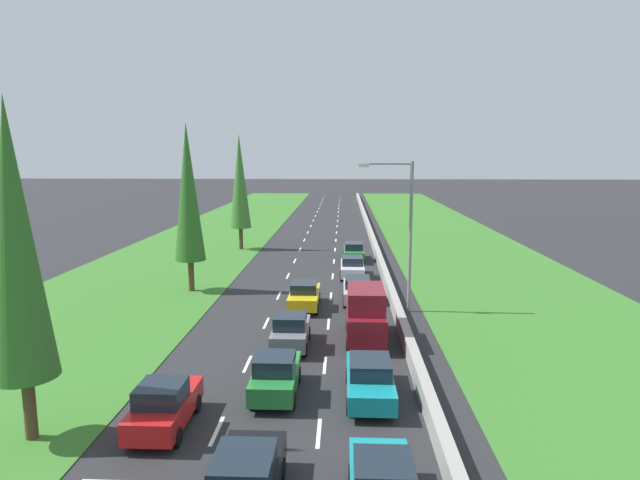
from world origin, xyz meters
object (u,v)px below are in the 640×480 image
street_light_mast (405,226)px  teal_sedan_right_lane (370,378)px  green_sedan_right_lane (354,252)px  white_sedan_right_lane (352,267)px  poplar_tree_nearest (15,242)px  poplar_tree_third (240,182)px  yellow_sedan_centre_lane (304,295)px  green_hatchback_centre_lane (276,375)px  poplar_tree_second (188,193)px  grey_hatchback_centre_lane (291,331)px  red_hatchback_left_lane (164,406)px  maroon_van_right_lane (365,314)px  silver_sedan_right_lane (357,289)px

street_light_mast → teal_sedan_right_lane: bearing=-102.2°
green_sedan_right_lane → white_sedan_right_lane: bearing=-92.0°
teal_sedan_right_lane → poplar_tree_nearest: (-11.37, -3.53, 5.85)m
street_light_mast → poplar_tree_third: bearing=123.1°
yellow_sedan_centre_lane → green_hatchback_centre_lane: bearing=-91.1°
poplar_tree_second → street_light_mast: size_ratio=1.28×
grey_hatchback_centre_lane → green_sedan_right_lane: grey_hatchback_centre_lane is taller
green_sedan_right_lane → red_hatchback_left_lane: bearing=-103.1°
street_light_mast → grey_hatchback_centre_lane: bearing=-133.8°
teal_sedan_right_lane → street_light_mast: bearing=77.8°
yellow_sedan_centre_lane → poplar_tree_nearest: size_ratio=0.40×
poplar_tree_nearest → street_light_mast: 20.84m
green_hatchback_centre_lane → green_sedan_right_lane: 27.85m
poplar_tree_nearest → poplar_tree_second: poplar_tree_second is taller
teal_sedan_right_lane → grey_hatchback_centre_lane: (-3.59, 5.47, 0.02)m
maroon_van_right_lane → poplar_tree_third: size_ratio=0.43×
silver_sedan_right_lane → grey_hatchback_centre_lane: size_ratio=1.15×
poplar_tree_third → red_hatchback_left_lane: bearing=-83.5°
yellow_sedan_centre_lane → poplar_tree_nearest: (-7.94, -16.00, 5.85)m
red_hatchback_left_lane → green_hatchback_centre_lane: bearing=38.3°
maroon_van_right_lane → poplar_tree_nearest: poplar_tree_nearest is taller
poplar_tree_nearest → green_sedan_right_lane: bearing=70.2°
green_hatchback_centre_lane → street_light_mast: size_ratio=0.43×
white_sedan_right_lane → green_hatchback_centre_lane: bearing=-99.1°
yellow_sedan_centre_lane → street_light_mast: (5.99, -0.57, 4.42)m
teal_sedan_right_lane → white_sedan_right_lane: same height
grey_hatchback_centre_lane → poplar_tree_second: (-7.95, 10.79, 5.98)m
yellow_sedan_centre_lane → poplar_tree_third: (-7.81, 20.58, 5.93)m
poplar_tree_nearest → maroon_van_right_lane: bearing=41.4°
silver_sedan_right_lane → green_sedan_right_lane: size_ratio=1.00×
green_hatchback_centre_lane → white_sedan_right_lane: green_hatchback_centre_lane is taller
poplar_tree_second → green_sedan_right_lane: bearing=45.1°
green_hatchback_centre_lane → poplar_tree_second: (-7.87, 16.14, 5.98)m
yellow_sedan_centre_lane → poplar_tree_second: poplar_tree_second is taller
green_sedan_right_lane → street_light_mast: size_ratio=0.50×
green_hatchback_centre_lane → white_sedan_right_lane: (3.34, 20.91, -0.02)m
red_hatchback_left_lane → silver_sedan_right_lane: (7.05, 16.63, -0.02)m
white_sedan_right_lane → poplar_tree_second: bearing=-156.9°
yellow_sedan_centre_lane → poplar_tree_nearest: 18.79m
green_sedan_right_lane → poplar_tree_nearest: bearing=-109.8°
maroon_van_right_lane → grey_hatchback_centre_lane: size_ratio=1.26×
poplar_tree_third → street_light_mast: poplar_tree_third is taller
white_sedan_right_lane → poplar_tree_nearest: 27.55m
grey_hatchback_centre_lane → yellow_sedan_centre_lane: (0.17, 7.00, -0.02)m
poplar_tree_third → green_sedan_right_lane: bearing=-25.5°
white_sedan_right_lane → poplar_tree_second: (-11.21, -4.77, 6.00)m
maroon_van_right_lane → poplar_tree_third: (-11.33, 26.46, 5.34)m
poplar_tree_second → poplar_tree_nearest: bearing=-89.5°
green_hatchback_centre_lane → yellow_sedan_centre_lane: bearing=88.9°
poplar_tree_nearest → teal_sedan_right_lane: bearing=17.2°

